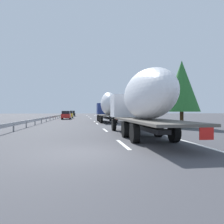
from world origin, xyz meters
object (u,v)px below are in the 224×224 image
truck_lead (107,106)px  truck_trailing (141,100)px  road_sign (109,109)px  car_red_compact (66,115)px  car_black_suv (73,114)px  car_yellow_coupe (69,114)px

truck_lead → truck_trailing: (-18.46, 0.00, -0.10)m
road_sign → truck_lead: bearing=172.1°
truck_lead → road_sign: truck_lead is taller
truck_trailing → car_red_compact: truck_trailing is taller
truck_lead → road_sign: bearing=-7.9°
car_black_suv → car_red_compact: bearing=179.7°
car_yellow_coupe → car_black_suv: 19.17m
truck_lead → car_black_suv: (41.49, 7.06, -1.54)m
truck_trailing → car_black_suv: bearing=6.7°
car_red_compact → road_sign: size_ratio=1.29×
truck_lead → car_yellow_coupe: 23.47m
truck_trailing → car_red_compact: size_ratio=3.09×
truck_lead → car_yellow_coupe: size_ratio=2.80×
car_yellow_coupe → road_sign: 10.28m
truck_trailing → car_yellow_coupe: truck_trailing is taller
truck_trailing → car_red_compact: (32.17, 7.21, -1.49)m
car_yellow_coupe → car_black_suv: size_ratio=1.00×
car_red_compact → truck_trailing: bearing=-167.4°
car_black_suv → road_sign: 21.71m
truck_trailing → road_sign: size_ratio=3.98×
truck_trailing → car_black_suv: truck_trailing is taller
truck_trailing → car_yellow_coupe: 41.42m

